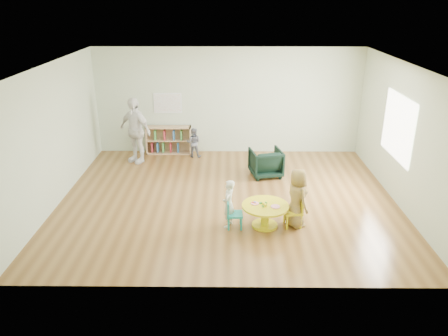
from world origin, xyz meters
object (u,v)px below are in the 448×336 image
bookshelf (168,140)px  armchair (266,163)px  activity_table (265,211)px  child_right (297,198)px  kid_chair_left (233,213)px  adult_caretaker (135,130)px  kid_chair_right (296,210)px  toddler (194,143)px  child_left (229,204)px

bookshelf → armchair: bookshelf is taller
activity_table → child_right: bearing=3.5°
kid_chair_left → adult_caretaker: adult_caretaker is taller
kid_chair_left → bookshelf: size_ratio=0.45×
bookshelf → armchair: bearing=-32.2°
kid_chair_right → adult_caretaker: adult_caretaker is taller
adult_caretaker → toddler: bearing=46.6°
kid_chair_left → child_left: size_ratio=0.58×
armchair → child_left: (-0.88, -2.45, 0.13)m
armchair → toddler: size_ratio=0.91×
activity_table → toddler: (-1.60, 3.72, 0.09)m
child_right → kid_chair_left: bearing=71.4°
kid_chair_right → child_left: 1.25m
activity_table → child_left: child_left is taller
armchair → child_right: bearing=87.0°
toddler → kid_chair_left: bearing=110.1°
armchair → kid_chair_right: bearing=86.7°
toddler → adult_caretaker: adult_caretaker is taller
kid_chair_left → adult_caretaker: 4.24m
toddler → child_left: bearing=109.2°
toddler → adult_caretaker: (-1.45, -0.36, 0.44)m
activity_table → armchair: 2.45m
activity_table → child_right: 0.63m
activity_table → child_left: 0.70m
kid_chair_left → kid_chair_right: 1.17m
kid_chair_right → armchair: bearing=3.9°
child_right → toddler: bearing=7.5°
activity_table → child_left: size_ratio=0.94×
kid_chair_right → armchair: armchair is taller
kid_chair_left → kid_chair_right: bearing=92.1°
child_left → toddler: bearing=-148.2°
child_left → child_right: 1.26m
activity_table → child_right: child_right is taller
kid_chair_right → toddler: 4.29m
child_right → child_left: bearing=68.9°
child_left → armchair: bearing=178.1°
kid_chair_right → bookshelf: 4.92m
kid_chair_right → child_left: (-1.24, -0.03, 0.14)m
toddler → adult_caretaker: bearing=19.2°
kid_chair_right → child_right: size_ratio=0.53×
kid_chair_right → armchair: size_ratio=0.83×
child_right → toddler: (-2.17, 3.69, -0.17)m
kid_chair_left → bookshelf: bearing=-159.1°
activity_table → armchair: armchair is taller
activity_table → armchair: size_ratio=1.20×
bookshelf → adult_caretaker: (-0.74, -0.65, 0.47)m
kid_chair_left → child_right: bearing=92.7°
armchair → adult_caretaker: bearing=-27.7°
toddler → bookshelf: bearing=-17.3°
bookshelf → toddler: size_ratio=1.52×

